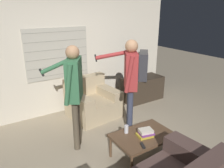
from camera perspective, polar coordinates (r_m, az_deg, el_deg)
ground_plane at (r=3.65m, az=2.08°, el=-17.96°), size 16.00×16.00×0.00m
wall_back at (r=4.81m, az=-11.70°, el=7.68°), size 5.20×0.08×2.55m
armchair_beige at (r=4.71m, az=-5.21°, el=-4.64°), size 1.03×0.96×0.81m
coffee_table at (r=3.44m, az=8.13°, el=-13.53°), size 0.91×0.62×0.40m
tv_stand at (r=5.54m, az=7.87°, el=-1.17°), size 1.03×0.50×0.58m
tv at (r=5.36m, az=8.13°, el=4.94°), size 0.60×0.66×0.64m
person_left_standing at (r=3.39m, az=-9.99°, el=-0.39°), size 0.59×0.79×1.70m
person_right_standing at (r=3.79m, az=4.69°, el=2.02°), size 0.62×0.74×1.72m
book_stack at (r=3.36m, az=8.74°, el=-12.55°), size 0.26×0.21×0.11m
soda_can at (r=3.41m, az=3.76°, el=-11.66°), size 0.07×0.07×0.13m
spare_remote at (r=3.16m, az=8.01°, el=-15.63°), size 0.08×0.14×0.02m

